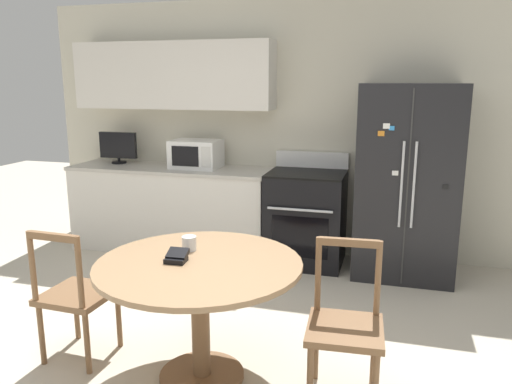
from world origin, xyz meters
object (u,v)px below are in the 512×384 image
(microwave, at_px, (196,154))
(countertop_tv, at_px, (118,146))
(wallet, at_px, (177,257))
(oven_range, at_px, (306,217))
(dining_chair_left, at_px, (76,296))
(refrigerator, at_px, (407,182))
(candle_glass, at_px, (189,244))
(dining_chair_right, at_px, (345,326))

(microwave, distance_m, countertop_tv, 0.93)
(microwave, bearing_deg, wallet, -70.49)
(oven_range, height_order, dining_chair_left, oven_range)
(refrigerator, bearing_deg, candle_glass, -124.35)
(countertop_tv, bearing_deg, dining_chair_left, -66.24)
(dining_chair_left, bearing_deg, dining_chair_right, 4.19)
(oven_range, height_order, countertop_tv, countertop_tv)
(countertop_tv, bearing_deg, candle_glass, -50.41)
(oven_range, bearing_deg, countertop_tv, 177.35)
(countertop_tv, bearing_deg, dining_chair_right, -39.13)
(refrigerator, height_order, candle_glass, refrigerator)
(dining_chair_left, xyz_separation_m, dining_chair_right, (1.72, 0.05, 0.00))
(oven_range, xyz_separation_m, countertop_tv, (-2.11, 0.10, 0.62))
(microwave, bearing_deg, candle_glass, -68.92)
(dining_chair_left, distance_m, dining_chair_right, 1.72)
(refrigerator, xyz_separation_m, oven_range, (-0.93, 0.04, -0.42))
(candle_glass, relative_size, wallet, 0.68)
(microwave, height_order, countertop_tv, countertop_tv)
(candle_glass, bearing_deg, oven_range, 78.73)
(dining_chair_left, bearing_deg, refrigerator, 48.44)
(wallet, bearing_deg, countertop_tv, 127.11)
(wallet, bearing_deg, oven_range, 79.99)
(wallet, bearing_deg, refrigerator, 58.45)
(refrigerator, distance_m, candle_glass, 2.35)
(candle_glass, bearing_deg, dining_chair_right, -7.39)
(microwave, height_order, wallet, microwave)
(dining_chair_right, height_order, candle_glass, dining_chair_right)
(refrigerator, distance_m, countertop_tv, 3.05)
(oven_range, bearing_deg, wallet, -100.01)
(microwave, distance_m, dining_chair_right, 2.87)
(candle_glass, bearing_deg, countertop_tv, 129.59)
(countertop_tv, relative_size, dining_chair_right, 0.48)
(refrigerator, height_order, oven_range, refrigerator)
(oven_range, bearing_deg, candle_glass, -101.27)
(oven_range, bearing_deg, refrigerator, -2.36)
(oven_range, bearing_deg, dining_chair_left, -117.36)
(dining_chair_right, bearing_deg, countertop_tv, -42.94)
(candle_glass, distance_m, wallet, 0.21)
(refrigerator, bearing_deg, wallet, -121.55)
(refrigerator, relative_size, candle_glass, 19.51)
(dining_chair_left, bearing_deg, microwave, 94.08)
(dining_chair_left, relative_size, candle_glass, 9.96)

